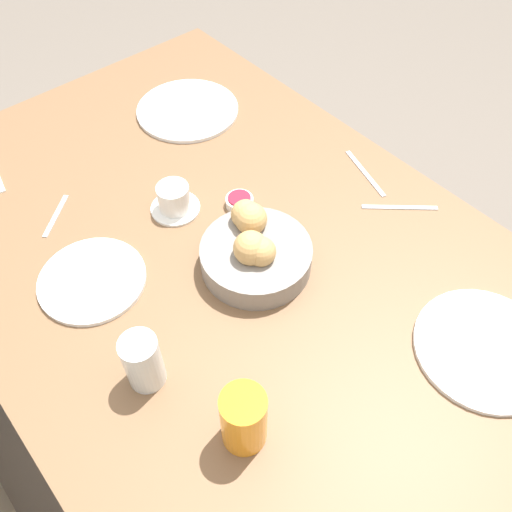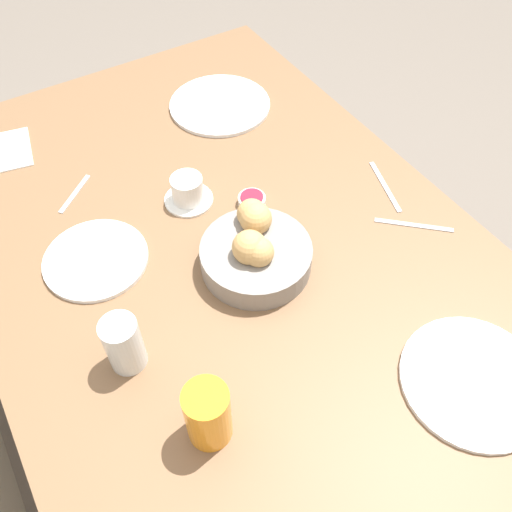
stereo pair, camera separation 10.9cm
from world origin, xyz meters
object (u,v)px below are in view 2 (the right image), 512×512
at_px(juice_glass, 208,415).
at_px(water_tumbler, 124,344).
at_px(plate_near_right, 220,105).
at_px(spoon_coffee, 75,194).
at_px(coffee_cup, 188,191).
at_px(bread_basket, 255,250).
at_px(fork_silver, 385,186).
at_px(plate_far_center, 96,259).
at_px(jam_bowl_berry, 252,200).
at_px(plate_near_left, 474,381).
at_px(knife_silver, 414,225).

xyz_separation_m(juice_glass, water_tumbler, (0.19, 0.06, -0.01)).
xyz_separation_m(plate_near_right, spoon_coffee, (-0.12, 0.45, -0.00)).
bearing_deg(coffee_cup, bread_basket, -171.34).
bearing_deg(fork_silver, plate_far_center, 77.63).
xyz_separation_m(plate_far_center, jam_bowl_berry, (-0.03, -0.36, 0.01)).
xyz_separation_m(plate_near_left, coffee_cup, (0.66, 0.22, 0.03)).
relative_size(plate_near_left, water_tumbler, 2.19).
distance_m(water_tumbler, jam_bowl_berry, 0.45).
distance_m(water_tumbler, fork_silver, 0.70).
xyz_separation_m(water_tumbler, coffee_cup, (0.30, -0.28, -0.03)).
xyz_separation_m(plate_near_left, juice_glass, (0.17, 0.44, 0.06)).
relative_size(juice_glass, fork_silver, 0.80).
height_order(plate_near_right, knife_silver, plate_near_right).
height_order(coffee_cup, jam_bowl_berry, coffee_cup).
xyz_separation_m(plate_near_right, juice_glass, (-0.77, 0.45, 0.06)).
xyz_separation_m(bread_basket, plate_near_right, (0.51, -0.20, -0.04)).
bearing_deg(plate_far_center, juice_glass, -176.01).
height_order(bread_basket, plate_near_left, bread_basket).
xyz_separation_m(bread_basket, plate_far_center, (0.18, 0.28, -0.04)).
relative_size(plate_near_left, spoon_coffee, 2.49).
height_order(plate_near_left, fork_silver, plate_near_left).
relative_size(plate_far_center, knife_silver, 1.62).
bearing_deg(coffee_cup, fork_silver, -115.85).
distance_m(plate_far_center, juice_glass, 0.45).
height_order(juice_glass, jam_bowl_berry, juice_glass).
xyz_separation_m(juice_glass, knife_silver, (0.17, -0.60, -0.06)).
bearing_deg(spoon_coffee, juice_glass, -179.90).
xyz_separation_m(bread_basket, juice_glass, (-0.26, 0.25, 0.03)).
distance_m(coffee_cup, fork_silver, 0.46).
bearing_deg(coffee_cup, water_tumbler, 137.84).
bearing_deg(fork_silver, bread_basket, 95.08).
height_order(water_tumbler, spoon_coffee, water_tumbler).
xyz_separation_m(plate_far_center, spoon_coffee, (0.21, -0.03, -0.00)).
xyz_separation_m(plate_near_right, jam_bowl_berry, (-0.36, 0.12, 0.01)).
bearing_deg(spoon_coffee, bread_basket, -147.28).
height_order(coffee_cup, knife_silver, coffee_cup).
height_order(water_tumbler, knife_silver, water_tumbler).
bearing_deg(juice_glass, water_tumbler, 18.25).
xyz_separation_m(juice_glass, jam_bowl_berry, (0.41, -0.33, -0.05)).
bearing_deg(plate_near_right, juice_glass, 149.83).
height_order(plate_near_left, jam_bowl_berry, jam_bowl_berry).
relative_size(plate_near_right, fork_silver, 1.62).
bearing_deg(bread_basket, coffee_cup, 8.66).
xyz_separation_m(plate_near_left, water_tumbler, (0.36, 0.50, 0.05)).
distance_m(plate_near_left, juice_glass, 0.47).
bearing_deg(plate_near_right, plate_far_center, 124.50).
xyz_separation_m(juice_glass, spoon_coffee, (0.65, 0.00, -0.06)).
distance_m(coffee_cup, jam_bowl_berry, 0.15).
height_order(bread_basket, coffee_cup, bread_basket).
height_order(juice_glass, spoon_coffee, juice_glass).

